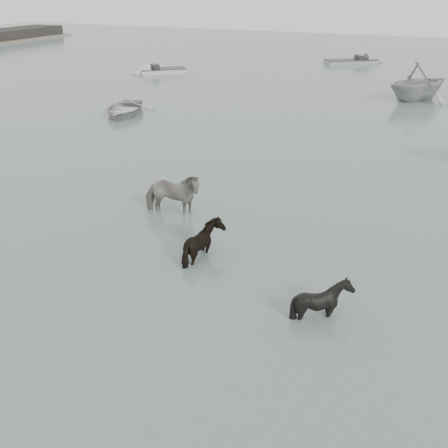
{
  "coord_description": "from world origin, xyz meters",
  "views": [
    {
      "loc": [
        4.83,
        -11.71,
        7.25
      ],
      "look_at": [
        -1.0,
        1.2,
        1.0
      ],
      "focal_mm": 45.0,
      "sensor_mm": 36.0,
      "label": 1
    }
  ],
  "objects_px": {
    "pony_black": "(323,291)",
    "rowboat_lead": "(124,107)",
    "pony_pinto": "(172,190)",
    "pony_dark": "(204,235)"
  },
  "relations": [
    {
      "from": "pony_black",
      "to": "rowboat_lead",
      "type": "distance_m",
      "value": 22.43
    },
    {
      "from": "rowboat_lead",
      "to": "pony_pinto",
      "type": "bearing_deg",
      "value": -68.72
    },
    {
      "from": "pony_black",
      "to": "pony_dark",
      "type": "bearing_deg",
      "value": 76.02
    },
    {
      "from": "pony_black",
      "to": "pony_pinto",
      "type": "bearing_deg",
      "value": 65.04
    },
    {
      "from": "pony_pinto",
      "to": "pony_black",
      "type": "height_order",
      "value": "pony_pinto"
    },
    {
      "from": "pony_black",
      "to": "rowboat_lead",
      "type": "height_order",
      "value": "pony_black"
    },
    {
      "from": "pony_pinto",
      "to": "rowboat_lead",
      "type": "relative_size",
      "value": 0.49
    },
    {
      "from": "rowboat_lead",
      "to": "pony_black",
      "type": "bearing_deg",
      "value": -63.03
    },
    {
      "from": "pony_dark",
      "to": "pony_black",
      "type": "relative_size",
      "value": 1.05
    },
    {
      "from": "pony_black",
      "to": "rowboat_lead",
      "type": "xyz_separation_m",
      "value": [
        -15.92,
        15.8,
        -0.24
      ]
    }
  ]
}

